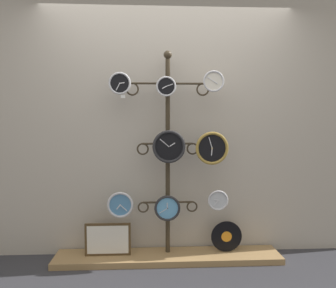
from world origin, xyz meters
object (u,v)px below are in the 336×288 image
Objects in this scene: clock_middle_center at (169,147)px; clock_bottom_right at (218,200)px; clock_bottom_left at (120,205)px; clock_bottom_center at (167,208)px; clock_top_right at (214,81)px; vinyl_record at (226,237)px; picture_frame at (108,239)px; clock_top_center at (166,86)px; clock_top_left at (120,83)px; clock_middle_right at (212,148)px; display_stand at (168,175)px.

clock_middle_center is 0.71m from clock_bottom_right.
clock_bottom_center is at bearing 3.28° from clock_bottom_left.
clock_top_right is at bearing 0.37° from clock_bottom_left.
picture_frame reaches higher than vinyl_record.
clock_top_right is (0.45, 0.01, 0.05)m from clock_top_center.
clock_bottom_center is (-0.43, 0.02, -1.21)m from clock_top_right.
clock_top_left is 1.03× the size of clock_top_right.
picture_frame is (-1.01, 0.04, -1.52)m from clock_top_right.
clock_top_right is 0.63m from clock_middle_right.
clock_bottom_left is at bearing -17.84° from picture_frame.
clock_top_right reaches higher than clock_bottom_left.
clock_top_left is 0.83× the size of clock_bottom_left.
clock_middle_right is 1.34m from picture_frame.
clock_top_right is at bearing -0.35° from clock_top_left.
vinyl_record is at bearing 4.28° from clock_bottom_center.
clock_bottom_left is 0.45m from clock_bottom_center.
clock_top_left is 0.82× the size of clock_bottom_center.
clock_bottom_right is (0.50, 0.01, -1.09)m from clock_top_center.
display_stand is at bearing 168.79° from clock_bottom_right.
clock_top_right is at bearing -178.81° from clock_bottom_right.
clock_top_right is at bearing -2.00° from picture_frame.
clock_bottom_center is at bearing -175.72° from vinyl_record.
vinyl_record is (1.04, 0.07, -0.35)m from clock_bottom_left.
clock_top_left is at bearing 179.65° from clock_top_right.
clock_top_center reaches higher than vinyl_record.
picture_frame is (-1.00, 0.06, -0.89)m from clock_middle_right.
clock_bottom_left reaches higher than vinyl_record.
clock_top_left is at bearing -178.09° from clock_bottom_center.
clock_top_center is 0.60× the size of clock_middle_right.
clock_bottom_left is at bearing 179.96° from clock_top_center.
clock_top_left reaches higher than clock_middle_right.
clock_bottom_left is at bearing -176.15° from vinyl_record.
clock_top_left is 1.05× the size of clock_bottom_right.
clock_middle_right is at bearing -2.20° from clock_top_center.
clock_middle_center is 1.24× the size of clock_bottom_center.
clock_top_center is 0.60× the size of clock_middle_center.
clock_top_left is at bearing 179.74° from clock_bottom_right.
clock_middle_right is 1.26× the size of clock_bottom_left.
display_stand is 0.54m from clock_bottom_left.
picture_frame is at bearing 178.17° from clock_bottom_right.
clock_top_center is at bearing -4.18° from picture_frame.
clock_middle_center is (0.46, -0.02, -0.59)m from clock_top_left.
clock_top_left is 0.75m from clock_middle_center.
display_stand is 8.08× the size of clock_bottom_center.
display_stand is 0.99m from clock_top_left.
clock_middle_center is at bearing -4.93° from picture_frame.
clock_top_right is 0.64× the size of clock_middle_right.
display_stand is 10.84× the size of clock_top_center.
vinyl_record is 1.17m from picture_frame.
clock_top_right is 1.02× the size of clock_bottom_right.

